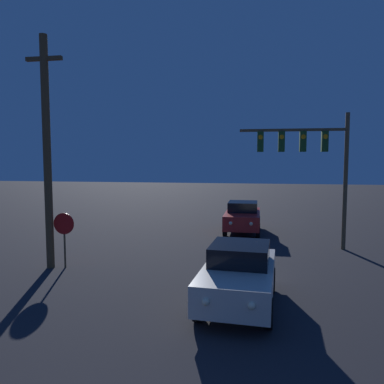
{
  "coord_description": "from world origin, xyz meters",
  "views": [
    {
      "loc": [
        2.25,
        -2.19,
        3.97
      ],
      "look_at": [
        0.0,
        11.39,
        2.77
      ],
      "focal_mm": 35.0,
      "sensor_mm": 36.0,
      "label": 1
    }
  ],
  "objects_px": {
    "car_far": "(243,217)",
    "traffic_signal_mast": "(311,154)",
    "car_near": "(239,274)",
    "stop_sign": "(64,230)",
    "utility_pole": "(47,150)"
  },
  "relations": [
    {
      "from": "traffic_signal_mast",
      "to": "car_far",
      "type": "bearing_deg",
      "value": 132.95
    },
    {
      "from": "car_far",
      "to": "car_near",
      "type": "bearing_deg",
      "value": 91.97
    },
    {
      "from": "car_near",
      "to": "car_far",
      "type": "height_order",
      "value": "same"
    },
    {
      "from": "utility_pole",
      "to": "car_far",
      "type": "bearing_deg",
      "value": 49.78
    },
    {
      "from": "car_far",
      "to": "traffic_signal_mast",
      "type": "relative_size",
      "value": 0.7
    },
    {
      "from": "car_far",
      "to": "traffic_signal_mast",
      "type": "height_order",
      "value": "traffic_signal_mast"
    },
    {
      "from": "stop_sign",
      "to": "utility_pole",
      "type": "distance_m",
      "value": 2.92
    },
    {
      "from": "car_near",
      "to": "utility_pole",
      "type": "bearing_deg",
      "value": -14.87
    },
    {
      "from": "car_near",
      "to": "stop_sign",
      "type": "height_order",
      "value": "stop_sign"
    },
    {
      "from": "utility_pole",
      "to": "car_near",
      "type": "bearing_deg",
      "value": -19.04
    },
    {
      "from": "car_near",
      "to": "traffic_signal_mast",
      "type": "distance_m",
      "value": 8.37
    },
    {
      "from": "car_far",
      "to": "stop_sign",
      "type": "height_order",
      "value": "stop_sign"
    },
    {
      "from": "car_near",
      "to": "stop_sign",
      "type": "bearing_deg",
      "value": -16.93
    },
    {
      "from": "car_near",
      "to": "traffic_signal_mast",
      "type": "xyz_separation_m",
      "value": [
        2.83,
        7.13,
        3.35
      ]
    },
    {
      "from": "stop_sign",
      "to": "car_near",
      "type": "bearing_deg",
      "value": -21.1
    }
  ]
}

